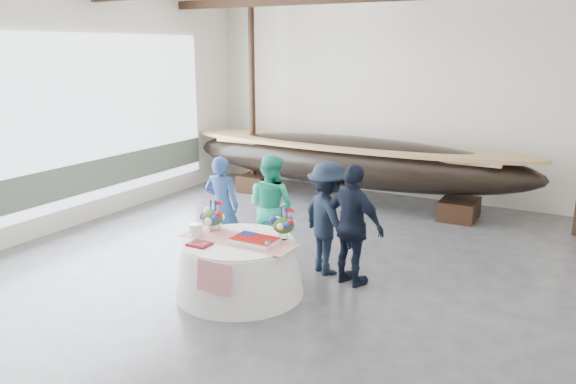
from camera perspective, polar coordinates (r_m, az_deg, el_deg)
The scene contains 11 objects.
floor at distance 8.05m, azimuth -0.57°, elevation -10.06°, with size 10.00×12.00×0.01m, color #3D3D42.
wall_back at distance 12.93m, azimuth 12.84°, elevation 9.29°, with size 10.00×0.02×4.50m, color silver.
wall_left at distance 10.77m, azimuth -24.61°, elevation 7.36°, with size 0.02×12.00×4.50m, color silver.
open_bay at distance 11.40m, azimuth -20.21°, elevation 5.95°, with size 0.03×7.00×3.20m.
longboat_display at distance 12.27m, azimuth 6.35°, elevation 3.15°, with size 7.93×1.59×1.49m.
banquet_table at distance 7.91m, azimuth -4.98°, elevation -7.56°, with size 1.80×1.80×0.77m.
tabletop_items at distance 7.87m, azimuth -4.66°, elevation -3.50°, with size 1.67×1.03×0.40m.
guest_woman_blue at distance 9.36m, azimuth -6.75°, elevation -1.27°, with size 0.60×0.39×1.64m, color navy.
guest_woman_teal at distance 9.05m, azimuth -1.75°, elevation -1.48°, with size 0.83×0.65×1.71m, color #22B08B.
guest_man_left at distance 8.43m, azimuth 4.07°, elevation -2.67°, with size 1.12×0.64×1.73m, color black.
guest_man_right at distance 8.03m, azimuth 6.63°, elevation -3.43°, with size 1.04×0.43×1.77m, color black.
Camera 1 is at (3.63, -6.36, 3.35)m, focal length 35.00 mm.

